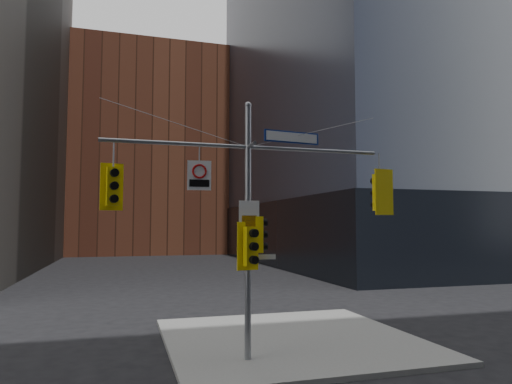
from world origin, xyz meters
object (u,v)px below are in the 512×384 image
signal_assembly (248,203)px  traffic_light_west_arm (113,186)px  traffic_light_east_arm (380,192)px  traffic_light_pole_front (251,246)px  regulatory_sign_arm (199,174)px  street_sign_blade (292,137)px  traffic_light_pole_side (259,235)px

signal_assembly → traffic_light_west_arm: signal_assembly is taller
traffic_light_east_arm → traffic_light_pole_front: bearing=-4.8°
traffic_light_west_arm → regulatory_sign_arm: 2.27m
regulatory_sign_arm → traffic_light_east_arm: bearing=3.9°
street_sign_blade → regulatory_sign_arm: street_sign_blade is taller
traffic_light_pole_side → regulatory_sign_arm: size_ratio=1.25×
traffic_light_west_arm → street_sign_blade: bearing=-11.7°
traffic_light_west_arm → traffic_light_pole_front: traffic_light_west_arm is taller
street_sign_blade → traffic_light_east_arm: bearing=-7.1°
traffic_light_pole_front → regulatory_sign_arm: regulatory_sign_arm is taller
traffic_light_west_arm → traffic_light_east_arm: (7.80, -0.01, 0.00)m
traffic_light_east_arm → traffic_light_pole_front: 4.48m
street_sign_blade → regulatory_sign_arm: (-2.70, -0.02, -1.17)m
traffic_light_east_arm → traffic_light_pole_side: (-3.86, 0.01, -1.26)m
traffic_light_pole_front → regulatory_sign_arm: bearing=159.2°
signal_assembly → traffic_light_east_arm: (4.18, 0.00, 0.38)m
traffic_light_west_arm → traffic_light_east_arm: traffic_light_east_arm is taller
traffic_light_pole_front → signal_assembly: bearing=79.1°
signal_assembly → traffic_light_pole_front: (-0.00, -0.27, -1.19)m
traffic_light_pole_side → regulatory_sign_arm: (-1.70, -0.03, 1.64)m
traffic_light_pole_side → traffic_light_west_arm: bearing=87.0°
signal_assembly → traffic_light_pole_front: bearing=-90.3°
street_sign_blade → traffic_light_west_arm: bearing=172.8°
traffic_light_west_arm → traffic_light_pole_side: 4.14m
traffic_light_west_arm → traffic_light_pole_front: size_ratio=0.93×
traffic_light_west_arm → traffic_light_east_arm: bearing=-11.7°
traffic_light_east_arm → traffic_light_pole_side: 4.06m
traffic_light_pole_front → street_sign_blade: street_sign_blade is taller
traffic_light_pole_side → street_sign_blade: (1.00, -0.01, 2.81)m
traffic_light_pole_side → street_sign_blade: 2.98m
traffic_light_pole_front → traffic_light_pole_side: bearing=29.8°
signal_assembly → street_sign_blade: bearing=0.1°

